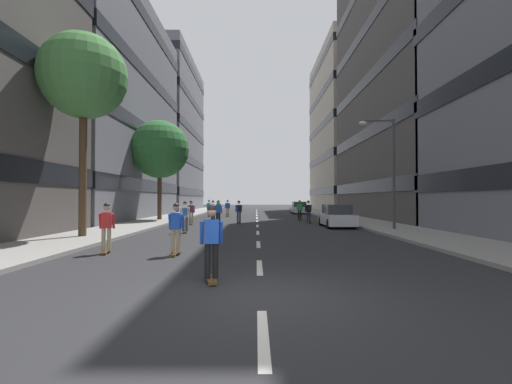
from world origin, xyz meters
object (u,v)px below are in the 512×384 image
object	(u,v)px
street_tree_mid	(82,77)
skater_9	(105,225)
skater_2	(238,210)
parked_car_near	(335,217)
street_tree_near	(158,149)
skater_10	(208,207)
skater_5	(175,226)
streetlamp_right	(386,161)
skater_7	(307,210)
skater_4	(217,208)
skater_12	(190,211)
parked_car_mid	(298,208)
skater_0	(226,207)
skater_11	(184,215)
skater_6	(217,212)
skater_1	(210,239)
skater_3	(298,209)
skater_8	(212,209)

from	to	relation	value
street_tree_mid	skater_9	bearing A→B (deg)	-56.01
skater_2	street_tree_mid	bearing A→B (deg)	-123.16
parked_car_near	street_tree_near	world-z (taller)	street_tree_near
parked_car_near	skater_10	distance (m)	16.81
street_tree_mid	skater_5	world-z (taller)	street_tree_mid
streetlamp_right	skater_7	size ratio (longest dim) A/B	3.65
skater_4	skater_12	world-z (taller)	same
parked_car_mid	street_tree_mid	size ratio (longest dim) A/B	0.45
parked_car_mid	skater_10	xyz separation A→B (m)	(-10.36, -7.84, 0.32)
parked_car_mid	skater_12	world-z (taller)	skater_12
skater_0	skater_4	distance (m)	3.64
skater_7	skater_11	world-z (taller)	same
skater_4	skater_6	distance (m)	8.71
skater_1	skater_4	world-z (taller)	same
parked_car_near	skater_6	world-z (taller)	skater_6
skater_2	skater_11	world-z (taller)	same
skater_0	skater_10	distance (m)	1.99
parked_car_mid	skater_12	bearing A→B (deg)	-118.46
skater_6	streetlamp_right	bearing A→B (deg)	-23.96
parked_car_near	skater_0	size ratio (longest dim) A/B	2.47
parked_car_mid	skater_7	xyz separation A→B (m)	(-1.30, -17.03, 0.32)
skater_12	skater_9	bearing A→B (deg)	-92.01
skater_6	skater_12	world-z (taller)	same
skater_4	skater_5	size ratio (longest dim) A/B	1.00
parked_car_near	skater_1	distance (m)	17.10
street_tree_near	skater_9	size ratio (longest dim) A/B	4.80
skater_4	skater_12	bearing A→B (deg)	-98.23
parked_car_near	skater_0	world-z (taller)	skater_0
skater_12	skater_0	bearing A→B (deg)	81.42
skater_5	parked_car_mid	bearing A→B (deg)	76.11
skater_6	skater_9	xyz separation A→B (m)	(-2.54, -13.13, 0.00)
skater_1	skater_5	xyz separation A→B (m)	(-1.69, 3.88, 0.00)
streetlamp_right	skater_5	size ratio (longest dim) A/B	3.65
street_tree_mid	skater_12	bearing A→B (deg)	69.05
parked_car_near	street_tree_near	size ratio (longest dim) A/B	0.52
street_tree_near	streetlamp_right	size ratio (longest dim) A/B	1.31
street_tree_mid	skater_10	bearing A→B (deg)	80.48
parked_car_near	street_tree_mid	distance (m)	16.99
skater_4	parked_car_near	bearing A→B (deg)	-48.56
street_tree_near	streetlamp_right	distance (m)	18.88
street_tree_mid	street_tree_near	bearing A→B (deg)	90.00
streetlamp_right	skater_2	world-z (taller)	streetlamp_right
skater_4	skater_11	distance (m)	14.40
skater_10	skater_0	bearing A→B (deg)	18.07
skater_0	skater_1	world-z (taller)	same
parked_car_mid	skater_3	size ratio (longest dim) A/B	2.47
street_tree_near	skater_6	distance (m)	9.12
skater_8	skater_9	size ratio (longest dim) A/B	1.00
streetlamp_right	skater_6	distance (m)	11.91
parked_car_near	skater_1	xyz separation A→B (m)	(-6.47, -15.83, 0.29)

